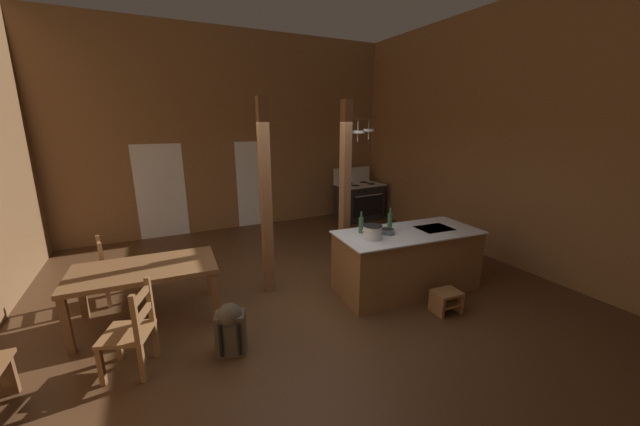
{
  "coord_description": "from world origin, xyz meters",
  "views": [
    {
      "loc": [
        -1.83,
        -3.94,
        2.5
      ],
      "look_at": [
        0.59,
        0.96,
        1.04
      ],
      "focal_mm": 19.16,
      "sensor_mm": 36.0,
      "label": 1
    }
  ],
  "objects_px": {
    "bottle_short_on_counter": "(361,224)",
    "mixing_bowl_on_counter": "(387,231)",
    "dining_table": "(145,273)",
    "step_stool": "(446,300)",
    "backpack": "(231,327)",
    "stockpot_on_counter": "(372,232)",
    "bottle_tall_on_counter": "(390,221)",
    "stove_range": "(359,201)",
    "kitchen_island": "(406,261)",
    "ladderback_chair_near_window": "(115,270)",
    "ladderback_chair_by_post": "(132,331)"
  },
  "relations": [
    {
      "from": "stove_range",
      "to": "bottle_short_on_counter",
      "type": "bearing_deg",
      "value": -122.53
    },
    {
      "from": "bottle_short_on_counter",
      "to": "stockpot_on_counter",
      "type": "bearing_deg",
      "value": -89.98
    },
    {
      "from": "kitchen_island",
      "to": "stockpot_on_counter",
      "type": "bearing_deg",
      "value": -178.74
    },
    {
      "from": "kitchen_island",
      "to": "mixing_bowl_on_counter",
      "type": "distance_m",
      "value": 0.61
    },
    {
      "from": "stove_range",
      "to": "backpack",
      "type": "bearing_deg",
      "value": -136.6
    },
    {
      "from": "ladderback_chair_near_window",
      "to": "bottle_tall_on_counter",
      "type": "bearing_deg",
      "value": -20.27
    },
    {
      "from": "dining_table",
      "to": "step_stool",
      "type": "bearing_deg",
      "value": -23.65
    },
    {
      "from": "stockpot_on_counter",
      "to": "ladderback_chair_by_post",
      "type": "bearing_deg",
      "value": -177.02
    },
    {
      "from": "bottle_short_on_counter",
      "to": "bottle_tall_on_counter",
      "type": "bearing_deg",
      "value": -8.39
    },
    {
      "from": "mixing_bowl_on_counter",
      "to": "stove_range",
      "type": "bearing_deg",
      "value": 62.85
    },
    {
      "from": "stove_range",
      "to": "stockpot_on_counter",
      "type": "distance_m",
      "value": 4.33
    },
    {
      "from": "bottle_tall_on_counter",
      "to": "dining_table",
      "type": "bearing_deg",
      "value": 169.83
    },
    {
      "from": "stockpot_on_counter",
      "to": "bottle_short_on_counter",
      "type": "height_order",
      "value": "bottle_short_on_counter"
    },
    {
      "from": "backpack",
      "to": "bottle_tall_on_counter",
      "type": "height_order",
      "value": "bottle_tall_on_counter"
    },
    {
      "from": "kitchen_island",
      "to": "stove_range",
      "type": "distance_m",
      "value": 3.99
    },
    {
      "from": "bottle_short_on_counter",
      "to": "step_stool",
      "type": "bearing_deg",
      "value": -55.44
    },
    {
      "from": "dining_table",
      "to": "stockpot_on_counter",
      "type": "relative_size",
      "value": 5.16
    },
    {
      "from": "stockpot_on_counter",
      "to": "mixing_bowl_on_counter",
      "type": "bearing_deg",
      "value": 13.42
    },
    {
      "from": "kitchen_island",
      "to": "ladderback_chair_near_window",
      "type": "relative_size",
      "value": 2.34
    },
    {
      "from": "kitchen_island",
      "to": "backpack",
      "type": "bearing_deg",
      "value": -173.13
    },
    {
      "from": "kitchen_island",
      "to": "stockpot_on_counter",
      "type": "relative_size",
      "value": 6.6
    },
    {
      "from": "stove_range",
      "to": "ladderback_chair_near_window",
      "type": "distance_m",
      "value": 5.85
    },
    {
      "from": "step_stool",
      "to": "stove_range",
      "type": "bearing_deg",
      "value": 71.87
    },
    {
      "from": "stove_range",
      "to": "dining_table",
      "type": "xyz_separation_m",
      "value": [
        -5.05,
        -2.88,
        0.17
      ]
    },
    {
      "from": "backpack",
      "to": "mixing_bowl_on_counter",
      "type": "height_order",
      "value": "mixing_bowl_on_counter"
    },
    {
      "from": "kitchen_island",
      "to": "mixing_bowl_on_counter",
      "type": "height_order",
      "value": "mixing_bowl_on_counter"
    },
    {
      "from": "bottle_short_on_counter",
      "to": "dining_table",
      "type": "bearing_deg",
      "value": 169.54
    },
    {
      "from": "kitchen_island",
      "to": "mixing_bowl_on_counter",
      "type": "relative_size",
      "value": 10.84
    },
    {
      "from": "mixing_bowl_on_counter",
      "to": "bottle_short_on_counter",
      "type": "distance_m",
      "value": 0.39
    },
    {
      "from": "kitchen_island",
      "to": "dining_table",
      "type": "relative_size",
      "value": 1.28
    },
    {
      "from": "kitchen_island",
      "to": "dining_table",
      "type": "xyz_separation_m",
      "value": [
        -3.53,
        0.8,
        0.19
      ]
    },
    {
      "from": "stockpot_on_counter",
      "to": "ladderback_chair_near_window",
      "type": "bearing_deg",
      "value": 153.95
    },
    {
      "from": "kitchen_island",
      "to": "bottle_tall_on_counter",
      "type": "distance_m",
      "value": 0.66
    },
    {
      "from": "step_stool",
      "to": "stockpot_on_counter",
      "type": "xyz_separation_m",
      "value": [
        -0.72,
        0.75,
        0.85
      ]
    },
    {
      "from": "bottle_tall_on_counter",
      "to": "stockpot_on_counter",
      "type": "bearing_deg",
      "value": -154.78
    },
    {
      "from": "ladderback_chair_near_window",
      "to": "ladderback_chair_by_post",
      "type": "bearing_deg",
      "value": -81.53
    },
    {
      "from": "kitchen_island",
      "to": "bottle_tall_on_counter",
      "type": "bearing_deg",
      "value": 133.25
    },
    {
      "from": "dining_table",
      "to": "stockpot_on_counter",
      "type": "distance_m",
      "value": 3.01
    },
    {
      "from": "step_stool",
      "to": "stockpot_on_counter",
      "type": "relative_size",
      "value": 1.13
    },
    {
      "from": "stove_range",
      "to": "ladderback_chair_by_post",
      "type": "height_order",
      "value": "stove_range"
    },
    {
      "from": "ladderback_chair_near_window",
      "to": "backpack",
      "type": "height_order",
      "value": "ladderback_chair_near_window"
    },
    {
      "from": "backpack",
      "to": "stockpot_on_counter",
      "type": "height_order",
      "value": "stockpot_on_counter"
    },
    {
      "from": "ladderback_chair_by_post",
      "to": "ladderback_chair_near_window",
      "type": "bearing_deg",
      "value": 98.47
    },
    {
      "from": "kitchen_island",
      "to": "ladderback_chair_by_post",
      "type": "relative_size",
      "value": 2.34
    },
    {
      "from": "bottle_tall_on_counter",
      "to": "bottle_short_on_counter",
      "type": "distance_m",
      "value": 0.47
    },
    {
      "from": "bottle_short_on_counter",
      "to": "mixing_bowl_on_counter",
      "type": "bearing_deg",
      "value": -33.82
    },
    {
      "from": "kitchen_island",
      "to": "ladderback_chair_by_post",
      "type": "distance_m",
      "value": 3.68
    },
    {
      "from": "dining_table",
      "to": "ladderback_chair_by_post",
      "type": "height_order",
      "value": "ladderback_chair_by_post"
    },
    {
      "from": "step_stool",
      "to": "dining_table",
      "type": "xyz_separation_m",
      "value": [
        -3.59,
        1.57,
        0.47
      ]
    },
    {
      "from": "backpack",
      "to": "bottle_short_on_counter",
      "type": "xyz_separation_m",
      "value": [
        2.07,
        0.6,
        0.74
      ]
    }
  ]
}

